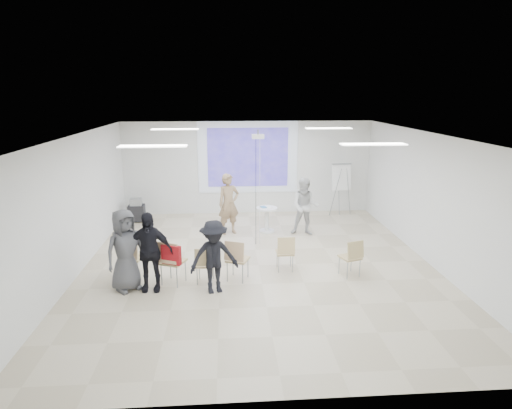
{
  "coord_description": "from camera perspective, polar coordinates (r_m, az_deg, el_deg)",
  "views": [
    {
      "loc": [
        -0.71,
        -9.21,
        3.91
      ],
      "look_at": [
        0.0,
        0.8,
        1.25
      ],
      "focal_mm": 30.0,
      "sensor_mm": 36.0,
      "label": 1
    }
  ],
  "objects": [
    {
      "name": "floor",
      "position": [
        10.05,
        0.33,
        -8.36
      ],
      "size": [
        8.0,
        9.0,
        0.1
      ],
      "primitive_type": "cube",
      "color": "beige",
      "rests_on": "ground"
    },
    {
      "name": "ceiling",
      "position": [
        9.28,
        0.35,
        9.53
      ],
      "size": [
        8.0,
        9.0,
        0.1
      ],
      "primitive_type": "cube",
      "color": "white",
      "rests_on": "wall_back"
    },
    {
      "name": "wall_back",
      "position": [
        13.99,
        -1.09,
        4.92
      ],
      "size": [
        8.0,
        0.1,
        3.0
      ],
      "primitive_type": "cube",
      "color": "silver",
      "rests_on": "floor"
    },
    {
      "name": "wall_left",
      "position": [
        10.09,
        -23.26,
        -0.21
      ],
      "size": [
        0.1,
        9.0,
        3.0
      ],
      "primitive_type": "cube",
      "color": "silver",
      "rests_on": "floor"
    },
    {
      "name": "wall_right",
      "position": [
        10.64,
        22.64,
        0.59
      ],
      "size": [
        0.1,
        9.0,
        3.0
      ],
      "primitive_type": "cube",
      "color": "silver",
      "rests_on": "floor"
    },
    {
      "name": "projection_halo",
      "position": [
        13.87,
        -1.08,
        6.3
      ],
      "size": [
        3.2,
        0.01,
        2.3
      ],
      "primitive_type": "cube",
      "color": "silver",
      "rests_on": "wall_back"
    },
    {
      "name": "projection_image",
      "position": [
        13.85,
        -1.08,
        6.29
      ],
      "size": [
        2.6,
        0.01,
        1.9
      ],
      "primitive_type": "cube",
      "color": "#3D31A9",
      "rests_on": "wall_back"
    },
    {
      "name": "pedestal_table",
      "position": [
        12.2,
        1.44,
        -1.81
      ],
      "size": [
        0.78,
        0.78,
        0.74
      ],
      "rotation": [
        0.0,
        0.0,
        0.37
      ],
      "color": "white",
      "rests_on": "floor"
    },
    {
      "name": "player_left",
      "position": [
        11.96,
        -3.67,
        0.6
      ],
      "size": [
        0.84,
        0.71,
        1.95
      ],
      "primitive_type": "imported",
      "rotation": [
        0.0,
        0.0,
        0.39
      ],
      "color": "#9B7E5F",
      "rests_on": "floor"
    },
    {
      "name": "player_right",
      "position": [
        11.94,
        6.58,
        0.11
      ],
      "size": [
        0.99,
        0.86,
        1.79
      ],
      "primitive_type": "imported",
      "rotation": [
        0.0,
        0.0,
        -0.22
      ],
      "color": "silver",
      "rests_on": "floor"
    },
    {
      "name": "controller_left",
      "position": [
        12.13,
        -2.85,
        2.32
      ],
      "size": [
        0.08,
        0.13,
        0.04
      ],
      "primitive_type": "cube",
      "rotation": [
        0.0,
        0.0,
        0.39
      ],
      "color": "silver",
      "rests_on": "player_left"
    },
    {
      "name": "controller_right",
      "position": [
        12.07,
        5.57,
        1.83
      ],
      "size": [
        0.07,
        0.13,
        0.04
      ],
      "primitive_type": "cube",
      "rotation": [
        0.0,
        0.0,
        -0.22
      ],
      "color": "silver",
      "rests_on": "player_right"
    },
    {
      "name": "chair_far_left",
      "position": [
        9.57,
        -16.15,
        -6.49
      ],
      "size": [
        0.55,
        0.57,
        0.89
      ],
      "rotation": [
        0.0,
        0.0,
        -0.37
      ],
      "color": "tan",
      "rests_on": "floor"
    },
    {
      "name": "chair_left_mid",
      "position": [
        9.04,
        -11.29,
        -7.16
      ],
      "size": [
        0.6,
        0.62,
        0.96
      ],
      "rotation": [
        0.0,
        0.0,
        -0.42
      ],
      "color": "tan",
      "rests_on": "floor"
    },
    {
      "name": "chair_left_inner",
      "position": [
        9.02,
        -6.88,
        -7.67
      ],
      "size": [
        0.41,
        0.44,
        0.8
      ],
      "rotation": [
        0.0,
        0.0,
        -0.1
      ],
      "color": "tan",
      "rests_on": "floor"
    },
    {
      "name": "chair_center",
      "position": [
        9.06,
        -2.64,
        -7.0
      ],
      "size": [
        0.57,
        0.58,
        0.91
      ],
      "rotation": [
        0.0,
        0.0,
        -0.38
      ],
      "color": "tan",
      "rests_on": "floor"
    },
    {
      "name": "chair_right_inner",
      "position": [
        9.57,
        3.95,
        -6.13
      ],
      "size": [
        0.39,
        0.42,
        0.83
      ],
      "rotation": [
        0.0,
        0.0,
        -0.0
      ],
      "color": "tan",
      "rests_on": "floor"
    },
    {
      "name": "chair_right_far",
      "position": [
        9.49,
        12.69,
        -6.6
      ],
      "size": [
        0.51,
        0.53,
        0.84
      ],
      "rotation": [
        0.0,
        0.0,
        0.33
      ],
      "color": "tan",
      "rests_on": "floor"
    },
    {
      "name": "red_jacket",
      "position": [
        8.84,
        -11.23,
        -6.59
      ],
      "size": [
        0.42,
        0.26,
        0.4
      ],
      "primitive_type": "cube",
      "rotation": [
        0.0,
        0.0,
        -0.42
      ],
      "color": "#AE151C",
      "rests_on": "chair_left_mid"
    },
    {
      "name": "laptop",
      "position": [
        9.12,
        -6.8,
        -7.71
      ],
      "size": [
        0.31,
        0.24,
        0.02
      ],
      "primitive_type": "imported",
      "rotation": [
        0.0,
        0.0,
        3.04
      ],
      "color": "black",
      "rests_on": "chair_left_inner"
    },
    {
      "name": "audience_left",
      "position": [
        8.79,
        -14.16,
        -5.39
      ],
      "size": [
        1.11,
        0.69,
        1.87
      ],
      "primitive_type": "imported",
      "rotation": [
        0.0,
        0.0,
        -0.03
      ],
      "color": "black",
      "rests_on": "floor"
    },
    {
      "name": "audience_mid",
      "position": [
        8.5,
        -5.63,
        -6.35
      ],
      "size": [
        1.21,
        0.86,
        1.7
      ],
      "primitive_type": "imported",
      "rotation": [
        0.0,
        0.0,
        0.25
      ],
      "color": "black",
      "rests_on": "floor"
    },
    {
      "name": "audience_outer",
      "position": [
        8.92,
        -17.07,
        -5.25
      ],
      "size": [
        1.1,
        1.05,
        1.89
      ],
      "primitive_type": "imported",
      "rotation": [
        0.0,
        0.0,
        0.68
      ],
      "color": "#505055",
      "rests_on": "floor"
    },
    {
      "name": "flipchart_easel",
      "position": [
        13.92,
        11.32,
        3.58
      ],
      "size": [
        0.74,
        0.56,
        1.71
      ],
      "rotation": [
        0.0,
        0.0,
        0.11
      ],
      "color": "gray",
      "rests_on": "floor"
    },
    {
      "name": "av_cart",
      "position": [
        13.7,
        -15.63,
        -0.83
      ],
      "size": [
        0.5,
        0.41,
        0.73
      ],
      "rotation": [
        0.0,
        0.0,
        0.04
      ],
      "color": "black",
      "rests_on": "floor"
    },
    {
      "name": "ceiling_projector",
      "position": [
        10.8,
        0.27,
        8.35
      ],
      "size": [
        0.3,
        0.25,
        3.0
      ],
      "color": "white",
      "rests_on": "ceiling"
    },
    {
      "name": "fluor_panel_nw",
      "position": [
        11.32,
        -10.75,
        9.83
      ],
      "size": [
        1.2,
        0.3,
        0.02
      ],
      "primitive_type": "cube",
      "color": "white",
      "rests_on": "ceiling"
    },
    {
      "name": "fluor_panel_ne",
      "position": [
        11.57,
        9.65,
        9.98
      ],
      "size": [
        1.2,
        0.3,
        0.02
      ],
      "primitive_type": "cube",
      "color": "white",
      "rests_on": "ceiling"
    },
    {
      "name": "fluor_panel_sw",
      "position": [
        7.87,
        -13.58,
        7.58
      ],
      "size": [
        1.2,
        0.3,
        0.02
      ],
      "primitive_type": "cube",
      "color": "white",
      "rests_on": "ceiling"
    },
    {
      "name": "fluor_panel_se",
      "position": [
        8.22,
        15.35,
        7.76
      ],
      "size": [
        1.2,
        0.3,
        0.02
      ],
      "primitive_type": "cube",
      "color": "white",
      "rests_on": "ceiling"
    }
  ]
}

